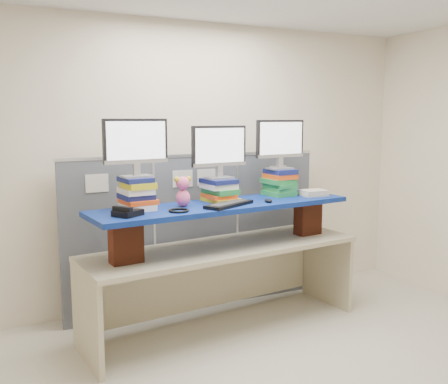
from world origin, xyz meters
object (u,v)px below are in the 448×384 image
monitor_center (219,149)px  blue_board (224,206)px  monitor_right (280,141)px  desk_phone (127,212)px  monitor_left (136,144)px  keyboard (229,204)px  desk (224,263)px

monitor_center → blue_board: bearing=-101.8°
blue_board → monitor_center: size_ratio=4.39×
monitor_right → desk_phone: (-1.58, -0.40, -0.49)m
monitor_left → keyboard: 0.91m
monitor_left → desk_phone: size_ratio=2.15×
monitor_center → monitor_right: (0.67, 0.08, 0.05)m
monitor_center → monitor_right: size_ratio=1.00×
monitor_left → monitor_right: bearing=0.0°
desk → monitor_right: size_ratio=4.80×
blue_board → monitor_center: (0.01, 0.12, 0.49)m
blue_board → monitor_right: monitor_right is taller
desk → monitor_left: 1.30m
monitor_left → monitor_center: bearing=0.0°
monitor_left → monitor_center: monitor_left is taller
blue_board → desk_phone: (-0.90, -0.20, 0.05)m
monitor_left → monitor_center: size_ratio=1.00×
blue_board → monitor_center: 0.50m
blue_board → monitor_left: 0.93m
keyboard → monitor_center: bearing=55.6°
monitor_left → monitor_right: size_ratio=1.00×
desk → keyboard: size_ratio=5.02×
keyboard → blue_board: bearing=54.5°
monitor_center → desk_phone: size_ratio=2.15×
keyboard → desk: bearing=54.5°
monitor_left → keyboard: size_ratio=1.04×
monitor_right → keyboard: (-0.70, -0.33, -0.50)m
monitor_right → keyboard: bearing=-161.0°
desk → blue_board: size_ratio=1.09×
keyboard → desk_phone: 0.88m
blue_board → desk_phone: bearing=-174.1°
blue_board → monitor_left: monitor_left is taller
monitor_center → monitor_right: monitor_right is taller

